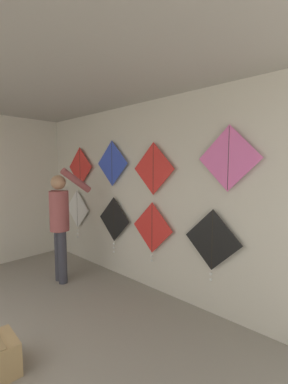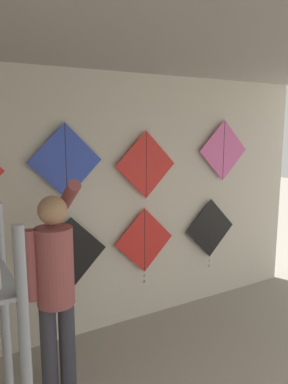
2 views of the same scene
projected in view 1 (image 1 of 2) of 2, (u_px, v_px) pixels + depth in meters
back_panel at (135, 195)px, 4.09m from camera, size 5.49×0.06×2.80m
shopkeeper at (60, 218)px, 4.06m from camera, size 0.46×0.62×1.83m
kite_0 at (77, 210)px, 5.10m from camera, size 0.75×0.04×0.96m
kite_1 at (114, 221)px, 4.35m from camera, size 0.75×0.04×0.96m
kite_2 at (152, 229)px, 3.77m from camera, size 0.75×0.04×0.89m
kite_3 at (212, 241)px, 3.11m from camera, size 0.75×0.04×0.89m
kite_4 at (80, 167)px, 4.93m from camera, size 0.75×0.01×0.75m
kite_5 at (112, 163)px, 4.28m from camera, size 0.75×0.01×0.75m
kite_6 at (153, 169)px, 3.67m from camera, size 0.75×0.01×0.75m
kite_7 at (229, 158)px, 2.89m from camera, size 0.75×0.01×0.75m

